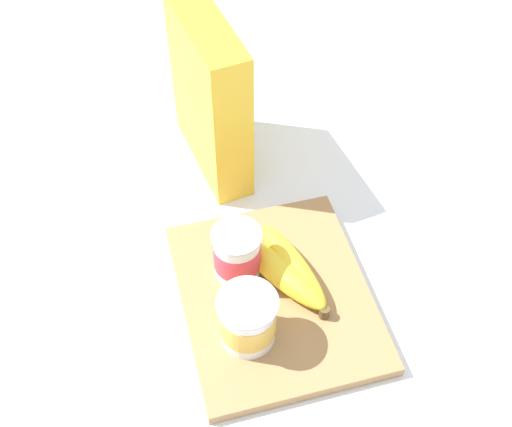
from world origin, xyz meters
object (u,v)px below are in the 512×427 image
object	(u,v)px
yogurt_cup_front	(248,319)
banana_bunch	(287,270)
yogurt_cup_back	(237,253)
cereal_box	(210,97)
cutting_board	(275,297)

from	to	relation	value
yogurt_cup_front	banana_bunch	distance (m)	0.11
yogurt_cup_back	banana_bunch	size ratio (longest dim) A/B	0.49
cereal_box	yogurt_cup_back	world-z (taller)	cereal_box
yogurt_cup_front	yogurt_cup_back	bearing A→B (deg)	-6.49
cereal_box	yogurt_cup_back	size ratio (longest dim) A/B	3.14
yogurt_cup_front	cutting_board	bearing A→B (deg)	-44.21
yogurt_cup_front	yogurt_cup_back	xyz separation A→B (m)	(0.10, -0.01, 0.00)
cutting_board	banana_bunch	distance (m)	0.04
cutting_board	yogurt_cup_front	bearing A→B (deg)	135.79
yogurt_cup_front	banana_bunch	size ratio (longest dim) A/B	0.48
cutting_board	yogurt_cup_front	size ratio (longest dim) A/B	3.70
cutting_board	yogurt_cup_back	world-z (taller)	yogurt_cup_back
cereal_box	banana_bunch	xyz separation A→B (m)	(-0.27, -0.04, -0.09)
cereal_box	banana_bunch	distance (m)	0.29
cutting_board	banana_bunch	size ratio (longest dim) A/B	1.79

